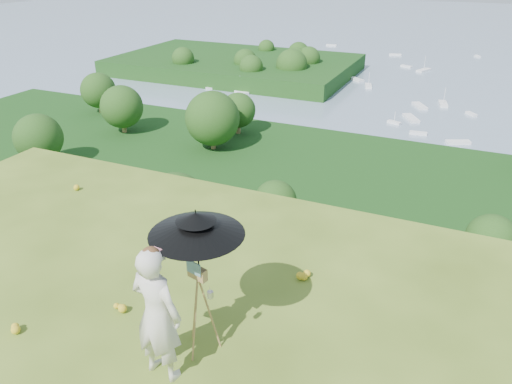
% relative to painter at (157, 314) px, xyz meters
% --- Properties ---
extents(forest_slope, '(140.00, 56.00, 22.00)m').
position_rel_painter_xyz_m(forest_slope, '(-0.60, 33.23, -29.91)').
color(forest_slope, '#103D11').
rests_on(forest_slope, bay_water).
extents(shoreline_tier, '(170.00, 28.00, 8.00)m').
position_rel_painter_xyz_m(shoreline_tier, '(-0.60, 73.23, -36.91)').
color(shoreline_tier, '#695F54').
rests_on(shoreline_tier, bay_water).
extents(bay_water, '(700.00, 700.00, 0.00)m').
position_rel_painter_xyz_m(bay_water, '(-0.60, 238.23, -34.91)').
color(bay_water, '#758AA8').
rests_on(bay_water, ground).
extents(peninsula, '(90.00, 60.00, 12.00)m').
position_rel_painter_xyz_m(peninsula, '(-75.60, 153.23, -29.91)').
color(peninsula, '#103D11').
rests_on(peninsula, bay_water).
extents(slope_trees, '(110.00, 50.00, 6.00)m').
position_rel_painter_xyz_m(slope_trees, '(-0.60, 33.23, -15.91)').
color(slope_trees, '#214615').
rests_on(slope_trees, forest_slope).
extents(harbor_town, '(110.00, 22.00, 5.00)m').
position_rel_painter_xyz_m(harbor_town, '(-0.60, 73.23, -30.41)').
color(harbor_town, silver).
rests_on(harbor_town, shoreline_tier).
extents(moored_boats, '(140.00, 140.00, 0.70)m').
position_rel_painter_xyz_m(moored_boats, '(-13.10, 159.23, -34.56)').
color(moored_boats, white).
rests_on(moored_boats, bay_water).
extents(painter, '(0.70, 0.50, 1.83)m').
position_rel_painter_xyz_m(painter, '(0.00, 0.00, 0.00)').
color(painter, silver).
rests_on(painter, ground).
extents(field_easel, '(0.64, 0.64, 1.40)m').
position_rel_painter_xyz_m(field_easel, '(0.24, 0.56, -0.21)').
color(field_easel, olive).
rests_on(field_easel, ground).
extents(sun_umbrella, '(1.44, 1.44, 0.92)m').
position_rel_painter_xyz_m(sun_umbrella, '(0.24, 0.59, 0.69)').
color(sun_umbrella, black).
rests_on(sun_umbrella, field_easel).
extents(painter_cap, '(0.24, 0.28, 0.10)m').
position_rel_painter_xyz_m(painter_cap, '(0.00, 0.00, 0.86)').
color(painter_cap, '#D57580').
rests_on(painter_cap, painter).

